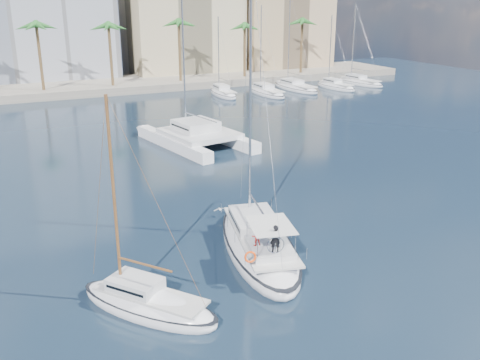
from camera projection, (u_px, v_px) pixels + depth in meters
ground at (238, 236)px, 33.85m from camera, size 160.00×160.00×0.00m
quay at (74, 88)px, 85.62m from camera, size 120.00×14.00×1.20m
building_beige at (182, 22)px, 99.30m from camera, size 20.00×14.00×20.00m
building_tan_right at (281, 26)px, 106.16m from camera, size 18.00×12.00×18.00m
palm_centre at (72, 26)px, 79.08m from camera, size 3.60×3.60×12.30m
palm_right at (272, 22)px, 93.08m from camera, size 3.60×3.60×12.30m
main_sloop at (259, 244)px, 31.48m from camera, size 6.55×12.42×17.61m
small_sloop at (148, 303)px, 25.64m from camera, size 6.51×7.56×10.99m
catamaran at (197, 133)px, 54.49m from camera, size 8.86×14.29×19.30m
seagull at (220, 209)px, 36.57m from camera, size 0.97×0.42×0.18m
moored_yacht_a at (223, 96)px, 82.12m from camera, size 3.37×9.52×11.90m
moored_yacht_b at (267, 95)px, 83.10m from camera, size 3.32×10.83×13.72m
moored_yacht_c at (296, 90)px, 87.48m from camera, size 3.98×12.33×15.54m
moored_yacht_d at (336, 89)px, 88.45m from camera, size 3.52×9.55×11.90m
moored_yacht_e at (360, 84)px, 92.83m from camera, size 4.61×11.11×13.72m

